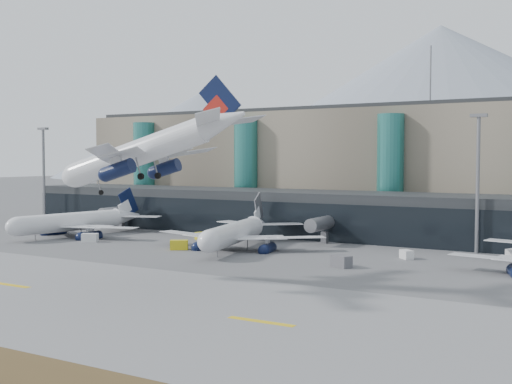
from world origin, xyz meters
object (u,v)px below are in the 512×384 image
Objects in this scene: jet_parked_left at (84,216)px; veh_a at (90,238)px; veh_f at (55,223)px; jet_parked_mid at (240,226)px; veh_g at (407,254)px; veh_h at (179,245)px; lightmast_mid at (478,175)px; lightmast_left at (44,170)px; veh_b at (202,236)px; hero_jet at (155,142)px; veh_c at (341,261)px.

veh_a is (9.79, -8.26, -3.54)m from jet_parked_left.
veh_f is (-18.14, 7.92, -3.36)m from jet_parked_left.
jet_parked_mid is 11.15× the size of veh_a.
veh_a is 64.95m from veh_g.
lightmast_mid is at bearing -7.22° from veh_h.
veh_f is at bearing -27.68° from lightmast_left.
veh_b is 45.71m from veh_f.
hero_jet is at bearing -62.44° from veh_a.
veh_f is (-59.61, 7.96, -3.27)m from jet_parked_mid.
hero_jet reaches higher than veh_f.
veh_c is (16.83, 26.11, -18.71)m from hero_jet.
jet_parked_left is at bearing 133.71° from veh_h.
lightmast_mid is at bearing 100.70° from veh_g.
hero_jet is at bearing -137.76° from veh_f.
veh_c is at bearing -89.42° from jet_parked_left.
lightmast_left is 44.33m from veh_a.
veh_a is at bearing -124.03° from veh_g.
jet_parked_mid is (-41.58, -15.58, -10.06)m from lightmast_mid.
jet_parked_mid reaches higher than veh_h.
lightmast_left is 70.29m from jet_parked_mid.
hero_jet is 41.00m from jet_parked_mid.
jet_parked_mid is at bearing -128.96° from veh_g.
veh_b is 16.04m from veh_h.
veh_a is at bearing 147.99° from veh_h.
veh_g is 0.78× the size of veh_h.
hero_jet reaches higher than jet_parked_left.
jet_parked_left is 10.63× the size of veh_c.
jet_parked_mid is at bearing -176.20° from veh_c.
veh_c is at bearing -29.77° from veh_a.
jet_parked_left reaches higher than veh_h.
jet_parked_left reaches higher than veh_a.
hero_jet is at bearing -96.14° from veh_c.
lightmast_mid is 45.53m from jet_parked_mid.
lightmast_left is at bearing 47.82° from veh_f.
veh_h is (22.98, 0.16, 0.02)m from veh_a.
lightmast_left reaches higher than veh_b.
hero_jet is at bearing -32.65° from lightmast_left.
hero_jet is (-32.65, -52.55, 5.24)m from lightmast_mid.
veh_b is at bearing -65.82° from jet_parked_left.
lightmast_mid reaches higher than veh_h.
veh_g is (91.95, -5.28, -0.32)m from veh_f.
veh_b is 46.46m from veh_g.
jet_parked_mid is at bearing -159.46° from lightmast_mid.
lightmast_left is 64.61m from veh_h.
veh_h reaches higher than veh_g.
veh_a is at bearing -120.37° from jet_parked_left.
hero_jet is 38.70m from veh_h.
veh_c reaches higher than veh_a.
veh_g is at bearing -5.61° from lightmast_left.
lightmast_mid is 0.71× the size of jet_parked_mid.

